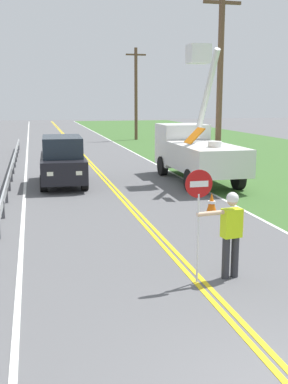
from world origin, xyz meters
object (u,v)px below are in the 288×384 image
at_px(utility_pole_near, 220,82).
at_px(traffic_cone_lead, 231,223).
at_px(flagger_worker, 231,229).
at_px(stop_sign_paddle, 198,201).
at_px(oncoming_suv_nearest, 63,161).
at_px(traffic_cone_mid, 212,204).
at_px(utility_bucket_truck, 195,149).
at_px(utility_pole_mid, 136,92).

bearing_deg(utility_pole_near, traffic_cone_lead, -109.79).
height_order(flagger_worker, stop_sign_paddle, stop_sign_paddle).
xyz_separation_m(oncoming_suv_nearest, utility_pole_near, (7.41, 0.69, 3.40)).
bearing_deg(oncoming_suv_nearest, traffic_cone_lead, -65.67).
bearing_deg(flagger_worker, stop_sign_paddle, -171.57).
bearing_deg(traffic_cone_lead, stop_sign_paddle, -124.22).
bearing_deg(traffic_cone_mid, traffic_cone_lead, -98.58).
relative_size(oncoming_suv_nearest, utility_pole_near, 0.54).
xyz_separation_m(utility_pole_near, traffic_cone_lead, (-3.42, -9.51, -4.13)).
height_order(flagger_worker, oncoming_suv_nearest, oncoming_suv_nearest).
bearing_deg(traffic_cone_mid, oncoming_suv_nearest, 124.08).
bearing_deg(utility_pole_near, flagger_worker, -110.84).
bearing_deg(utility_bucket_truck, flagger_worker, -105.77).
distance_m(flagger_worker, stop_sign_paddle, 1.02).
relative_size(flagger_worker, traffic_cone_lead, 2.61).
distance_m(stop_sign_paddle, utility_pole_near, 14.00).
relative_size(flagger_worker, utility_pole_near, 0.21).
height_order(flagger_worker, utility_pole_mid, utility_pole_mid).
height_order(stop_sign_paddle, traffic_cone_lead, stop_sign_paddle).
height_order(stop_sign_paddle, utility_pole_near, utility_pole_near).
height_order(oncoming_suv_nearest, utility_pole_mid, utility_pole_mid).
xyz_separation_m(stop_sign_paddle, utility_pole_near, (5.50, 12.57, 2.75)).
xyz_separation_m(utility_bucket_truck, traffic_cone_lead, (-1.94, -8.61, -1.10)).
xyz_separation_m(oncoming_suv_nearest, traffic_cone_mid, (4.35, -6.43, -0.72)).
relative_size(traffic_cone_lead, traffic_cone_mid, 1.00).
height_order(utility_pole_near, utility_pole_mid, utility_pole_near).
height_order(stop_sign_paddle, utility_pole_mid, utility_pole_mid).
bearing_deg(utility_pole_mid, flagger_worker, -99.04).
bearing_deg(traffic_cone_lead, utility_pole_near, 70.21).
distance_m(oncoming_suv_nearest, traffic_cone_mid, 7.80).
distance_m(flagger_worker, oncoming_suv_nearest, 12.07).
xyz_separation_m(flagger_worker, utility_pole_near, (4.74, 12.46, 3.42)).
distance_m(utility_pole_near, traffic_cone_lead, 10.92).
bearing_deg(stop_sign_paddle, utility_pole_mid, 79.73).
distance_m(traffic_cone_lead, traffic_cone_mid, 2.42).
relative_size(oncoming_suv_nearest, utility_pole_mid, 0.58).
relative_size(stop_sign_paddle, oncoming_suv_nearest, 0.50).
bearing_deg(flagger_worker, utility_bucket_truck, 74.23).
relative_size(oncoming_suv_nearest, traffic_cone_mid, 6.66).
distance_m(utility_bucket_truck, traffic_cone_lead, 8.89).
bearing_deg(oncoming_suv_nearest, utility_bucket_truck, -2.13).
relative_size(stop_sign_paddle, traffic_cone_lead, 3.33).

